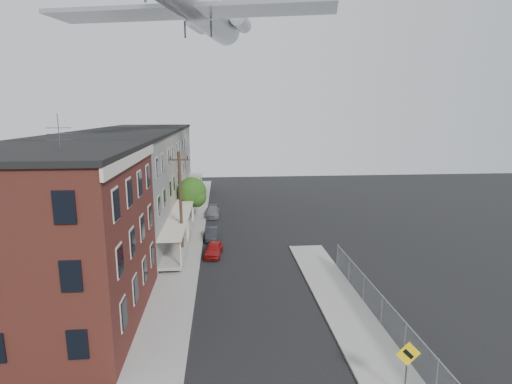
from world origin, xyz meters
The scene contains 18 objects.
sidewalk_left centered at (-5.50, 24.00, 0.06)m, with size 3.00×62.00×0.12m, color gray.
sidewalk_right centered at (5.50, 6.00, 0.06)m, with size 3.00×26.00×0.12m, color gray.
curb_left centered at (-4.05, 24.00, 0.07)m, with size 0.15×62.00×0.14m, color gray.
curb_right centered at (4.05, 6.00, 0.07)m, with size 0.15×26.00×0.14m, color gray.
corner_building centered at (-12.00, 7.00, 5.16)m, with size 10.31×12.30×12.15m.
row_house_a centered at (-11.96, 16.50, 5.13)m, with size 11.98×7.00×10.30m.
row_house_b centered at (-11.96, 23.50, 5.13)m, with size 11.98×7.00×10.30m.
row_house_c centered at (-11.96, 30.50, 5.13)m, with size 11.98×7.00×10.30m.
row_house_d centered at (-11.96, 37.50, 5.13)m, with size 11.98×7.00×10.30m.
row_house_e centered at (-11.96, 44.50, 5.13)m, with size 11.98×7.00×10.30m.
chainlink_fence centered at (7.00, 5.00, 1.00)m, with size 0.06×18.06×1.90m.
warning_sign centered at (5.60, -1.03, 1.88)m, with size 1.10×0.11×2.80m.
utility_pole centered at (-5.60, 18.00, 4.67)m, with size 1.80×0.26×9.00m.
street_tree centered at (-5.27, 27.92, 3.45)m, with size 3.22×3.20×5.20m.
car_near centered at (-2.88, 17.51, 0.58)m, with size 1.38×3.43×1.17m, color maroon.
car_mid centered at (-3.19, 22.01, 0.55)m, with size 1.17×3.35×1.10m, color black.
car_far centered at (-3.27, 30.78, 0.57)m, with size 1.59×3.92×1.14m, color slate.
airplane centered at (-4.10, 23.05, 21.62)m, with size 25.08×28.67×8.25m.
Camera 1 is at (-2.07, -15.49, 12.22)m, focal length 28.00 mm.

